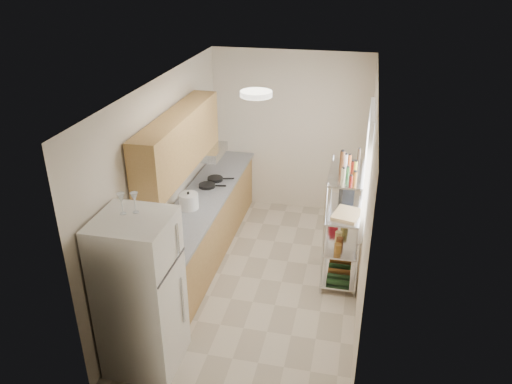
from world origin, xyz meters
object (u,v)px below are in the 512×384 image
refrigerator (141,294)px  cutting_board (347,214)px  espresso_machine (347,190)px  frying_pan_large (207,186)px  rice_cooker (189,201)px

refrigerator → cutting_board: size_ratio=4.37×
refrigerator → espresso_machine: size_ratio=6.40×
refrigerator → cutting_board: refrigerator is taller
frying_pan_large → espresso_machine: espresso_machine is taller
rice_cooker → cutting_board: bearing=1.4°
frying_pan_large → espresso_machine: 1.98m
rice_cooker → espresso_machine: espresso_machine is taller
refrigerator → rice_cooker: bearing=93.6°
frying_pan_large → cutting_board: bearing=-26.9°
espresso_machine → refrigerator: bearing=-143.2°
cutting_board → espresso_machine: (-0.04, 0.43, 0.12)m
refrigerator → frying_pan_large: bearing=91.9°
refrigerator → rice_cooker: size_ratio=6.79×
cutting_board → frying_pan_large: bearing=162.7°
rice_cooker → espresso_machine: bearing=13.7°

